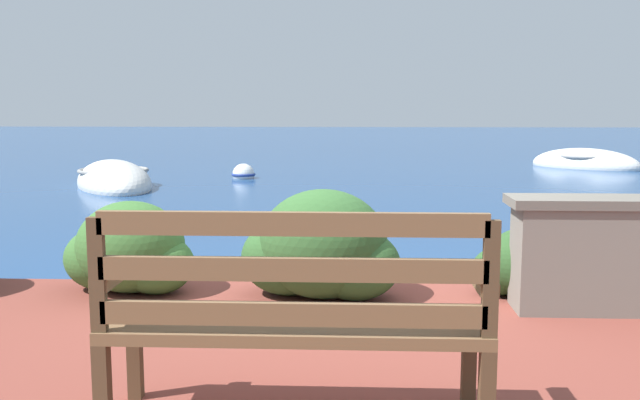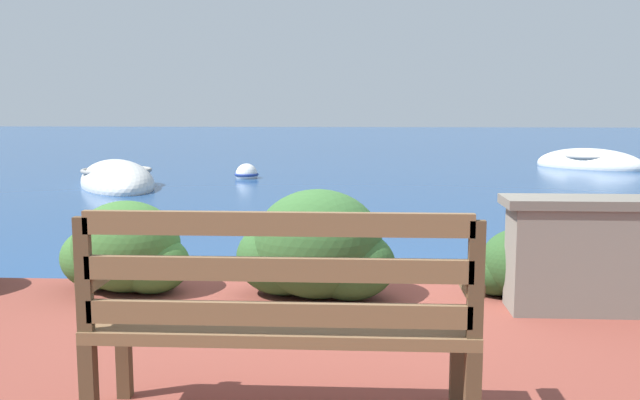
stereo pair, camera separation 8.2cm
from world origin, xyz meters
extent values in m
plane|color=navy|center=(0.00, 0.00, 0.00)|extent=(80.00, 80.00, 0.00)
cube|color=brown|center=(-0.96, -2.13, 0.42)|extent=(0.06, 0.06, 0.40)
cube|color=brown|center=(0.54, -2.13, 0.42)|extent=(0.06, 0.06, 0.40)
cube|color=brown|center=(-0.96, -2.55, 0.42)|extent=(0.06, 0.06, 0.40)
cube|color=brown|center=(0.54, -2.55, 0.42)|extent=(0.06, 0.06, 0.40)
cube|color=brown|center=(-0.21, -2.34, 0.65)|extent=(1.56, 0.48, 0.05)
cube|color=brown|center=(-0.21, -2.55, 0.75)|extent=(1.48, 0.04, 0.09)
cube|color=brown|center=(-0.21, -2.55, 0.93)|extent=(1.48, 0.04, 0.09)
cube|color=brown|center=(-0.21, -2.55, 1.10)|extent=(1.48, 0.04, 0.09)
cube|color=brown|center=(-0.96, -2.55, 0.90)|extent=(0.06, 0.04, 0.45)
cube|color=brown|center=(0.54, -2.55, 0.90)|extent=(0.06, 0.04, 0.45)
cube|color=brown|center=(-0.96, -2.34, 0.85)|extent=(0.07, 0.43, 0.05)
cube|color=brown|center=(0.54, -2.34, 0.85)|extent=(0.07, 0.43, 0.05)
ellipsoid|color=#38662D|center=(-1.54, -0.33, 0.54)|extent=(0.76, 0.69, 0.65)
ellipsoid|color=#38662D|center=(-1.75, -0.27, 0.45)|extent=(0.57, 0.51, 0.46)
ellipsoid|color=#38662D|center=(-1.35, -0.37, 0.43)|extent=(0.53, 0.48, 0.42)
ellipsoid|color=#2D5628|center=(-0.18, -0.41, 0.59)|extent=(0.88, 0.79, 0.75)
ellipsoid|color=#2D5628|center=(-0.42, -0.35, 0.48)|extent=(0.66, 0.59, 0.53)
ellipsoid|color=#2D5628|center=(0.04, -0.46, 0.46)|extent=(0.62, 0.56, 0.48)
ellipsoid|color=#284C23|center=(1.22, -0.33, 0.46)|extent=(0.57, 0.51, 0.48)
ellipsoid|color=#284C23|center=(1.06, -0.29, 0.39)|extent=(0.42, 0.38, 0.34)
ellipsoid|color=#284C23|center=(1.36, -0.36, 0.38)|extent=(0.40, 0.36, 0.31)
ellipsoid|color=silver|center=(-4.40, 7.75, 0.06)|extent=(2.52, 3.35, 0.86)
torus|color=gray|center=(-4.40, 7.75, 0.30)|extent=(1.72, 1.72, 0.07)
cube|color=#846647|center=(-4.19, 7.33, 0.27)|extent=(0.97, 0.56, 0.04)
cube|color=#846647|center=(-4.57, 8.10, 0.27)|extent=(0.97, 0.56, 0.04)
ellipsoid|color=silver|center=(5.60, 12.09, 0.06)|extent=(2.82, 2.64, 0.81)
torus|color=gray|center=(5.60, 12.09, 0.28)|extent=(1.82, 1.82, 0.07)
cube|color=#846647|center=(5.30, 12.34, 0.25)|extent=(0.75, 0.87, 0.04)
cube|color=#846647|center=(5.85, 11.89, 0.25)|extent=(0.75, 0.87, 0.04)
sphere|color=white|center=(-2.21, 9.31, 0.08)|extent=(0.45, 0.45, 0.45)
torus|color=navy|center=(-2.21, 9.31, 0.08)|extent=(0.50, 0.50, 0.05)
camera|label=1|loc=(0.01, -5.18, 1.55)|focal=40.00mm
camera|label=2|loc=(0.09, -5.18, 1.55)|focal=40.00mm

